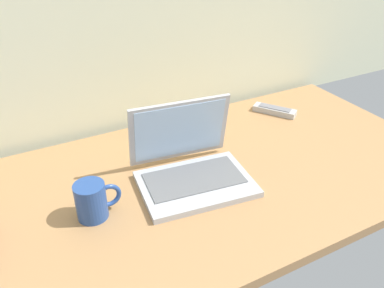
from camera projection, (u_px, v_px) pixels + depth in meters
name	position (u px, v px, depth m)	size (l,w,h in m)	color
desk	(194.00, 183.00, 1.15)	(1.60, 0.76, 0.03)	#A87A4C
laptop	(190.00, 165.00, 1.12)	(0.33, 0.30, 0.22)	#B2B5BA
coffee_mug	(92.00, 201.00, 0.98)	(0.12, 0.08, 0.10)	#26478C
remote_control_near	(275.00, 110.00, 1.50)	(0.13, 0.16, 0.02)	#B7B7B7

